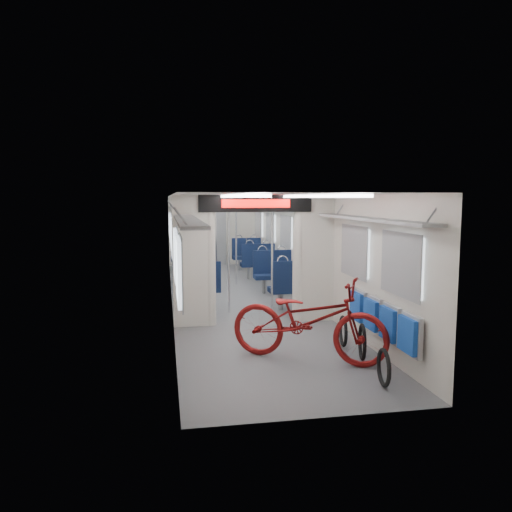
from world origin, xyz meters
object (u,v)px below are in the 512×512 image
Objects in this scene: seat_bay_near_right at (282,276)px; stanchion_far_right at (236,241)px; flip_bench at (381,319)px; bike_hoop_b at (362,344)px; seat_bay_near_left at (195,276)px; seat_bay_far_left at (188,257)px; stanchion_far_left at (216,241)px; bike_hoop_a at (384,370)px; stanchion_near_right at (272,257)px; seat_bay_far_right at (252,256)px; bicycle at (308,320)px; bike_hoop_c at (343,333)px; stanchion_near_left at (229,255)px.

stanchion_far_right reaches higher than seat_bay_near_right.
flip_bench reaches higher than bike_hoop_b.
seat_bay_near_left is at bearing 116.84° from flip_bench.
stanchion_far_left is at bearing -69.15° from seat_bay_far_left.
seat_bay_near_right reaches higher than bike_hoop_a.
stanchion_far_right is at bearing -52.59° from seat_bay_far_left.
stanchion_far_right reaches higher than flip_bench.
stanchion_far_right is (-0.86, 6.36, 0.92)m from bike_hoop_b.
seat_bay_far_left is at bearing 102.14° from bike_hoop_a.
stanchion_far_right is at bearing 58.01° from seat_bay_near_left.
stanchion_near_right reaches higher than flip_bench.
seat_bay_far_left is at bearing 104.43° from stanchion_near_right.
seat_bay_near_right reaches higher than seat_bay_far_right.
flip_bench is at bearing 67.90° from bike_hoop_a.
bicycle is 1.01× the size of seat_bay_far_left.
seat_bay_far_left reaches higher than bike_hoop_a.
bike_hoop_c is 5.84m from stanchion_far_right.
flip_bench is 0.96× the size of seat_bay_far_left.
stanchion_near_right reaches higher than seat_bay_near_left.
stanchion_near_left is (-1.42, 2.54, 0.94)m from bike_hoop_c.
bike_hoop_c is 0.21× the size of stanchion_near_right.
bicycle is at bearing -83.92° from stanchion_far_left.
bike_hoop_b is 4.17m from seat_bay_near_right.
seat_bay_far_right is at bearing 62.03° from seat_bay_near_left.
flip_bench reaches higher than bike_hoop_c.
stanchion_near_right reaches higher than bike_hoop_a.
flip_bench is at bearing -87.02° from seat_bay_far_right.
stanchion_far_left is at bearing -166.57° from stanchion_far_right.
stanchion_far_right is at bearing 98.23° from bike_hoop_c.
stanchion_far_left is (-0.70, 3.52, 0.00)m from stanchion_near_right.
bicycle is at bearing -77.13° from stanchion_near_left.
seat_bay_near_left is (-1.91, 5.46, 0.33)m from bike_hoop_a.
bike_hoop_a is 0.20× the size of stanchion_far_right.
bike_hoop_a is (-0.38, -0.94, -0.37)m from flip_bench.
seat_bay_near_left is 3.99m from seat_bay_far_right.
stanchion_near_left is (-1.29, -4.82, 0.60)m from seat_bay_far_right.
bike_hoop_b is 0.22× the size of stanchion_far_left.
bicycle is 0.96× the size of stanchion_near_left.
stanchion_far_right is (-0.70, 2.21, 0.60)m from seat_bay_near_right.
flip_bench is 1.03× the size of seat_bay_near_left.
bike_hoop_c is 3.52m from seat_bay_near_right.
bike_hoop_a is at bearing -77.86° from seat_bay_far_left.
seat_bay_far_left is 1.04× the size of seat_bay_far_right.
bike_hoop_a is at bearing -93.12° from bike_hoop_c.
stanchion_near_right is (0.05, 2.60, 0.57)m from bicycle.
stanchion_near_left is at bearing -65.93° from seat_bay_near_left.
bike_hoop_c is 5.82m from stanchion_far_left.
stanchion_far_right is at bearing 13.43° from stanchion_far_left.
bike_hoop_a is 5.80m from seat_bay_near_left.
seat_bay_near_right is (0.59, 4.04, -0.03)m from bicycle.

